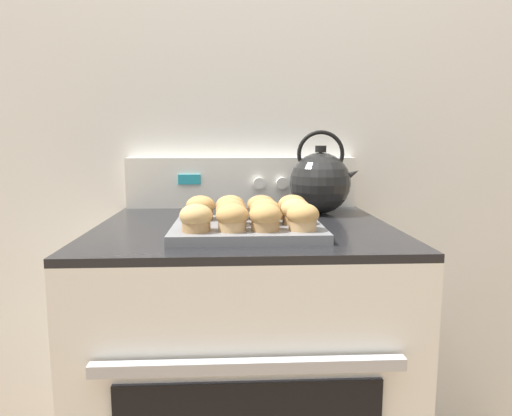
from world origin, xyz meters
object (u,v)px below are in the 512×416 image
(muffin_r2_c3, at_px, (292,207))
(muffin_r2_c0, at_px, (201,208))
(muffin_r1_c2, at_px, (265,212))
(muffin_r2_c2, at_px, (261,207))
(muffin_r0_c1, at_px, (232,218))
(muffin_pan, at_px, (248,229))
(tea_kettle, at_px, (320,182))
(stove_range, at_px, (245,384))
(muffin_r0_c0, at_px, (196,218))
(muffin_r0_c2, at_px, (265,217))
(muffin_r0_c3, at_px, (303,217))
(muffin_r1_c1, at_px, (231,213))
(muffin_r2_c1, at_px, (230,207))
(muffin_r1_c3, at_px, (296,212))

(muffin_r2_c3, bearing_deg, muffin_r2_c0, -178.67)
(muffin_r1_c2, relative_size, muffin_r2_c2, 1.00)
(muffin_r0_c1, height_order, muffin_r2_c3, same)
(muffin_pan, relative_size, muffin_r2_c3, 4.85)
(muffin_r1_c2, relative_size, tea_kettle, 0.29)
(stove_range, distance_m, muffin_r0_c0, 0.55)
(muffin_r0_c2, bearing_deg, muffin_r0_c3, 1.00)
(stove_range, height_order, muffin_r1_c1, muffin_r1_c1)
(muffin_r2_c3, relative_size, tea_kettle, 0.29)
(muffin_r2_c0, xyz_separation_m, muffin_r2_c2, (0.15, 0.00, 0.00))
(muffin_r2_c1, bearing_deg, stove_range, 51.91)
(stove_range, xyz_separation_m, muffin_r0_c3, (0.12, -0.20, 0.50))
(muffin_r2_c1, distance_m, muffin_r2_c2, 0.08)
(muffin_r0_c3, bearing_deg, muffin_r0_c0, -179.18)
(muffin_r1_c1, xyz_separation_m, muffin_r1_c3, (0.15, 0.00, 0.00))
(muffin_r0_c1, bearing_deg, stove_range, 81.36)
(muffin_r2_c3, bearing_deg, muffin_r1_c1, -151.89)
(muffin_r2_c3, bearing_deg, muffin_pan, -145.45)
(muffin_r1_c1, distance_m, muffin_r2_c0, 0.11)
(muffin_r2_c3, bearing_deg, muffin_r0_c3, -88.89)
(muffin_r2_c1, relative_size, tea_kettle, 0.29)
(muffin_r0_c3, relative_size, muffin_r2_c1, 1.00)
(muffin_r2_c3, bearing_deg, tea_kettle, 62.31)
(muffin_r2_c2, bearing_deg, muffin_r0_c1, -115.57)
(muffin_r0_c0, xyz_separation_m, muffin_r1_c1, (0.08, 0.08, 0.00))
(muffin_r1_c2, xyz_separation_m, muffin_r2_c3, (0.07, 0.08, 0.00))
(muffin_r2_c1, bearing_deg, muffin_r0_c0, -114.98)
(muffin_r0_c0, xyz_separation_m, muffin_r1_c3, (0.23, 0.08, 0.00))
(muffin_r0_c1, height_order, muffin_r2_c1, same)
(stove_range, height_order, muffin_pan, muffin_pan)
(muffin_r0_c0, xyz_separation_m, muffin_r0_c2, (0.15, 0.00, 0.00))
(muffin_r0_c1, height_order, muffin_r1_c3, same)
(muffin_r1_c1, bearing_deg, muffin_r2_c2, 46.41)
(muffin_r1_c2, height_order, muffin_r1_c3, same)
(muffin_r0_c2, relative_size, muffin_r1_c3, 1.00)
(muffin_r1_c3, relative_size, muffin_r2_c3, 1.00)
(muffin_r0_c0, relative_size, muffin_r1_c1, 1.00)
(muffin_r2_c1, bearing_deg, muffin_r2_c0, -176.55)
(muffin_r2_c3, bearing_deg, muffin_r0_c2, -116.93)
(muffin_r2_c0, height_order, muffin_r2_c3, same)
(muffin_r2_c0, relative_size, tea_kettle, 0.29)
(stove_range, bearing_deg, muffin_r0_c3, -58.01)
(muffin_r0_c0, bearing_deg, muffin_r1_c1, 44.93)
(muffin_r2_c0, bearing_deg, muffin_r1_c2, -25.06)
(muffin_r1_c2, bearing_deg, muffin_r2_c1, 136.59)
(muffin_r0_c0, bearing_deg, muffin_r0_c1, 1.86)
(muffin_r0_c0, relative_size, muffin_r2_c1, 1.00)
(muffin_r1_c2, bearing_deg, muffin_r2_c3, 46.30)
(muffin_r2_c2, bearing_deg, muffin_r0_c3, -61.57)
(muffin_r1_c1, bearing_deg, muffin_r1_c2, 2.85)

